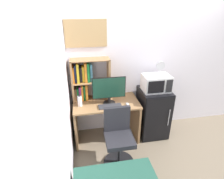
% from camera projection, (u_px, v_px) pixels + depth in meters
% --- Properties ---
extents(wall_back, '(6.40, 0.04, 2.60)m').
position_uv_depth(wall_back, '(175.00, 63.00, 3.47)').
color(wall_back, silver).
rests_on(wall_back, ground_plane).
extents(wall_left, '(0.04, 4.40, 2.60)m').
position_uv_depth(wall_left, '(58.00, 125.00, 1.71)').
color(wall_left, silver).
rests_on(wall_left, ground_plane).
extents(desk, '(1.14, 0.62, 0.77)m').
position_uv_depth(desk, '(106.00, 114.00, 3.29)').
color(desk, '#997047').
rests_on(desk, ground_plane).
extents(hutch_bookshelf, '(0.66, 0.26, 0.73)m').
position_uv_depth(hutch_bookshelf, '(86.00, 79.00, 3.14)').
color(hutch_bookshelf, '#997047').
rests_on(hutch_bookshelf, desk).
extents(monitor, '(0.56, 0.21, 0.48)m').
position_uv_depth(monitor, '(109.00, 89.00, 3.04)').
color(monitor, black).
rests_on(monitor, desk).
extents(keyboard, '(0.39, 0.15, 0.02)m').
position_uv_depth(keyboard, '(110.00, 106.00, 3.03)').
color(keyboard, '#333338').
rests_on(keyboard, desk).
extents(computer_mouse, '(0.05, 0.09, 0.03)m').
position_uv_depth(computer_mouse, '(127.00, 104.00, 3.09)').
color(computer_mouse, silver).
rests_on(computer_mouse, desk).
extents(water_bottle, '(0.07, 0.07, 0.20)m').
position_uv_depth(water_bottle, '(80.00, 101.00, 3.03)').
color(water_bottle, silver).
rests_on(water_bottle, desk).
extents(mini_fridge, '(0.52, 0.56, 0.93)m').
position_uv_depth(mini_fridge, '(153.00, 112.00, 3.45)').
color(mini_fridge, black).
rests_on(mini_fridge, ground_plane).
extents(microwave, '(0.47, 0.34, 0.28)m').
position_uv_depth(microwave, '(156.00, 83.00, 3.20)').
color(microwave, silver).
rests_on(microwave, mini_fridge).
extents(desk_fan, '(0.15, 0.11, 0.25)m').
position_uv_depth(desk_fan, '(160.00, 68.00, 3.08)').
color(desk_fan, silver).
rests_on(desk_fan, microwave).
extents(desk_chair, '(0.48, 0.48, 0.94)m').
position_uv_depth(desk_chair, '(118.00, 140.00, 2.80)').
color(desk_chair, black).
rests_on(desk_chair, ground_plane).
extents(wall_corkboard, '(0.68, 0.02, 0.43)m').
position_uv_depth(wall_corkboard, '(86.00, 33.00, 2.93)').
color(wall_corkboard, tan).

